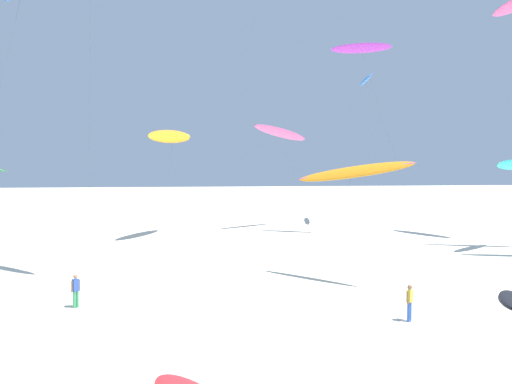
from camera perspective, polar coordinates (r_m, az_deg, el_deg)
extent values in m
ellipsoid|color=orange|center=(52.04, -8.73, 5.63)|extent=(4.77, 7.72, 1.95)
ellipsoid|color=yellow|center=(52.04, -8.73, 5.68)|extent=(3.99, 7.52, 1.08)
cylinder|color=#4C4C51|center=(50.35, -7.93, 0.31)|extent=(1.45, 3.38, 9.31)
ellipsoid|color=blue|center=(64.40, 11.15, 11.17)|extent=(2.74, 8.05, 1.41)
ellipsoid|color=orange|center=(64.41, 11.15, 11.20)|extent=(2.05, 8.05, 0.68)
cylinder|color=#4C4C51|center=(58.91, 12.05, 3.97)|extent=(1.11, 9.91, 16.08)
cylinder|color=#4C4C51|center=(32.03, -16.60, 8.78)|extent=(0.17, 3.63, 20.68)
ellipsoid|color=purple|center=(54.24, 10.66, 14.25)|extent=(5.56, 3.57, 0.99)
ellipsoid|color=#19B2B7|center=(54.25, 10.66, 14.27)|extent=(5.34, 2.96, 0.44)
cylinder|color=#4C4C51|center=(49.44, 13.55, 4.98)|extent=(2.59, 8.94, 17.55)
ellipsoid|color=orange|center=(32.68, 9.88, 2.02)|extent=(5.69, 6.23, 1.86)
ellipsoid|color=#EA5193|center=(32.68, 9.88, 2.06)|extent=(5.47, 5.97, 1.37)
cylinder|color=#4C4C51|center=(31.17, 7.80, -4.07)|extent=(3.14, 2.77, 6.45)
ellipsoid|color=#EA5193|center=(58.59, 2.56, 6.06)|extent=(6.97, 6.07, 2.07)
ellipsoid|color=black|center=(58.59, 2.56, 6.08)|extent=(6.49, 5.55, 1.60)
cylinder|color=#4C4C51|center=(56.96, 4.06, 1.03)|extent=(2.45, 3.70, 10.03)
cylinder|color=#284CA3|center=(26.32, 15.46, -11.67)|extent=(0.14, 0.14, 0.89)
cylinder|color=#284CA3|center=(26.17, 15.32, -11.75)|extent=(0.14, 0.14, 0.89)
cube|color=yellow|center=(26.07, 15.41, -10.20)|extent=(0.35, 0.35, 0.53)
cylinder|color=brown|center=(26.27, 15.59, -10.19)|extent=(0.09, 0.09, 0.56)
cylinder|color=brown|center=(25.89, 15.24, -10.39)|extent=(0.09, 0.09, 0.56)
sphere|color=brown|center=(25.99, 15.43, -9.35)|extent=(0.21, 0.21, 0.21)
cylinder|color=#338E56|center=(28.94, -18.07, -10.42)|extent=(0.14, 0.14, 0.82)
cylinder|color=#338E56|center=(29.02, -17.78, -10.38)|extent=(0.14, 0.14, 0.82)
cube|color=#2D4CA5|center=(28.83, -17.95, -9.03)|extent=(0.36, 0.35, 0.59)
cylinder|color=#9E7051|center=(28.73, -18.32, -9.16)|extent=(0.09, 0.09, 0.56)
cylinder|color=#9E7051|center=(28.93, -17.58, -9.06)|extent=(0.09, 0.09, 0.56)
sphere|color=#9E7051|center=(28.74, -17.97, -8.19)|extent=(0.21, 0.21, 0.21)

